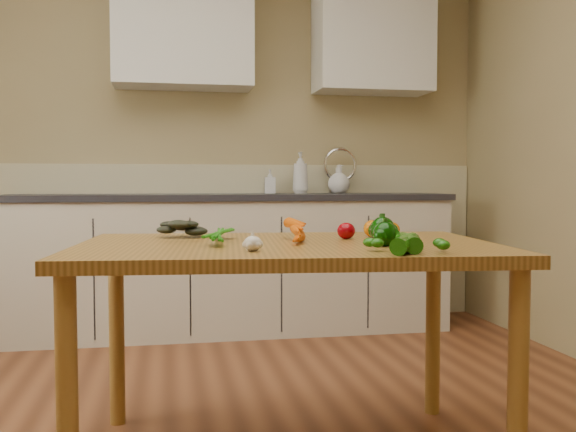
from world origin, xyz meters
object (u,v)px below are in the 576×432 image
(tomato_a, at_px, (346,231))
(pepper_b, at_px, (382,229))
(soap_bottle_c, at_px, (339,179))
(garlic_bulb, at_px, (253,244))
(soap_bottle_b, at_px, (270,181))
(tomato_b, at_px, (373,229))
(zucchini_a, at_px, (408,243))
(soap_bottle_a, at_px, (300,173))
(zucchini_b, at_px, (406,244))
(leafy_greens, at_px, (178,224))
(carrot_bunch, at_px, (271,232))
(table, at_px, (287,267))
(pepper_c, at_px, (385,234))
(pepper_a, at_px, (382,230))
(tomato_c, at_px, (391,230))

(tomato_a, bearing_deg, pepper_b, -38.79)
(soap_bottle_c, distance_m, garlic_bulb, 2.52)
(soap_bottle_b, distance_m, garlic_bulb, 2.46)
(tomato_b, xyz_separation_m, zucchini_a, (-0.05, -0.50, -0.01))
(soap_bottle_c, bearing_deg, zucchini_a, 150.26)
(soap_bottle_a, bearing_deg, garlic_bulb, 74.12)
(pepper_b, xyz_separation_m, zucchini_b, (-0.05, -0.38, -0.02))
(soap_bottle_c, bearing_deg, tomato_a, 146.11)
(leafy_greens, bearing_deg, carrot_bunch, -37.99)
(carrot_bunch, distance_m, zucchini_b, 0.53)
(soap_bottle_b, xyz_separation_m, tomato_a, (-0.05, -2.06, -0.19))
(carrot_bunch, xyz_separation_m, garlic_bulb, (-0.11, -0.30, -0.01))
(garlic_bulb, height_order, pepper_b, pepper_b)
(table, distance_m, pepper_b, 0.37)
(table, xyz_separation_m, zucchini_a, (0.31, -0.34, 0.11))
(pepper_c, relative_size, zucchini_b, 0.36)
(leafy_greens, bearing_deg, pepper_b, -21.51)
(pepper_a, bearing_deg, pepper_c, -105.04)
(soap_bottle_c, bearing_deg, carrot_bunch, 139.15)
(garlic_bulb, xyz_separation_m, pepper_a, (0.48, 0.20, 0.02))
(soap_bottle_c, xyz_separation_m, tomato_a, (-0.51, -1.99, -0.20))
(tomato_c, bearing_deg, soap_bottle_c, 80.50)
(table, xyz_separation_m, garlic_bulb, (-0.15, -0.25, 0.11))
(pepper_b, height_order, tomato_a, pepper_b)
(soap_bottle_b, bearing_deg, soap_bottle_c, 177.85)
(soap_bottle_c, height_order, garlic_bulb, soap_bottle_c)
(garlic_bulb, bearing_deg, zucchini_a, -10.56)
(leafy_greens, distance_m, tomato_c, 0.81)
(soap_bottle_c, distance_m, zucchini_a, 2.47)
(tomato_c, height_order, zucchini_b, tomato_c)
(leafy_greens, relative_size, pepper_c, 2.56)
(soap_bottle_b, height_order, zucchini_b, soap_bottle_b)
(soap_bottle_a, relative_size, soap_bottle_c, 1.46)
(carrot_bunch, distance_m, tomato_b, 0.43)
(table, bearing_deg, soap_bottle_c, 75.58)
(soap_bottle_c, relative_size, tomato_c, 2.97)
(soap_bottle_a, distance_m, tomato_c, 1.98)
(tomato_b, bearing_deg, pepper_c, -101.54)
(pepper_c, xyz_separation_m, zucchini_b, (-0.00, -0.18, -0.01))
(carrot_bunch, xyz_separation_m, pepper_b, (0.40, -0.03, 0.01))
(soap_bottle_b, xyz_separation_m, carrot_bunch, (-0.33, -2.12, -0.18))
(soap_bottle_a, relative_size, tomato_b, 3.88)
(zucchini_a, bearing_deg, soap_bottle_c, 79.68)
(pepper_a, bearing_deg, soap_bottle_c, 78.76)
(tomato_c, bearing_deg, soap_bottle_a, 88.25)
(soap_bottle_c, xyz_separation_m, pepper_b, (-0.40, -2.07, -0.19))
(soap_bottle_b, relative_size, tomato_b, 2.27)
(leafy_greens, relative_size, tomato_c, 3.13)
(pepper_b, bearing_deg, tomato_c, 55.18)
(pepper_a, relative_size, pepper_b, 1.07)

